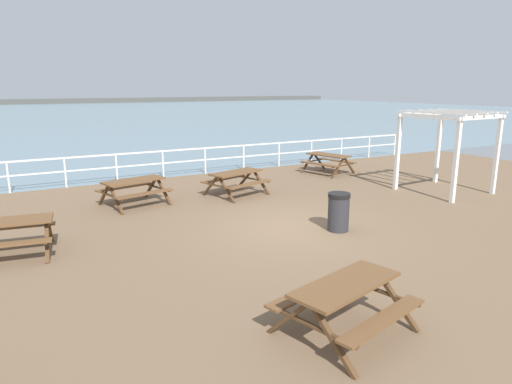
% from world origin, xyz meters
% --- Properties ---
extents(ground_plane, '(30.00, 24.00, 0.20)m').
position_xyz_m(ground_plane, '(0.00, 0.00, -0.10)').
color(ground_plane, brown).
extents(sea_band, '(142.00, 90.00, 0.01)m').
position_xyz_m(sea_band, '(0.00, 52.75, 0.00)').
color(sea_band, gray).
rests_on(sea_band, ground).
extents(distant_shoreline, '(142.00, 6.00, 1.80)m').
position_xyz_m(distant_shoreline, '(0.00, 95.75, 0.00)').
color(distant_shoreline, '#4C4C47').
rests_on(distant_shoreline, ground).
extents(seaward_railing, '(23.07, 0.07, 1.08)m').
position_xyz_m(seaward_railing, '(0.00, 7.75, 0.74)').
color(seaward_railing, white).
rests_on(seaward_railing, ground).
extents(picnic_table_mid_centre, '(2.11, 1.89, 0.80)m').
position_xyz_m(picnic_table_mid_centre, '(-2.92, 4.17, 0.58)').
color(picnic_table_mid_centre, brown).
rests_on(picnic_table_mid_centre, ground).
extents(picnic_table_far_left, '(2.15, 1.95, 0.80)m').
position_xyz_m(picnic_table_far_left, '(0.33, 3.83, 0.58)').
color(picnic_table_far_left, brown).
rests_on(picnic_table_far_left, ground).
extents(picnic_table_far_right, '(2.11, 1.90, 0.80)m').
position_xyz_m(picnic_table_far_right, '(-2.14, -4.56, 0.58)').
color(picnic_table_far_right, brown).
rests_on(picnic_table_far_right, ground).
extents(picnic_table_seaward, '(2.00, 1.77, 0.80)m').
position_xyz_m(picnic_table_seaward, '(-6.33, 1.24, 0.58)').
color(picnic_table_seaward, brown).
rests_on(picnic_table_seaward, ground).
extents(picnic_table_corner, '(1.90, 2.11, 0.80)m').
position_xyz_m(picnic_table_corner, '(5.35, 5.41, 0.58)').
color(picnic_table_corner, brown).
rests_on(picnic_table_corner, ground).
extents(lattice_pergola, '(2.58, 2.70, 2.70)m').
position_xyz_m(lattice_pergola, '(6.69, 0.85, 2.00)').
color(lattice_pergola, white).
rests_on(lattice_pergola, ground).
extents(litter_bin, '(0.55, 0.55, 0.95)m').
position_xyz_m(litter_bin, '(0.83, -0.78, 0.48)').
color(litter_bin, '#2D2D33').
rests_on(litter_bin, ground).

